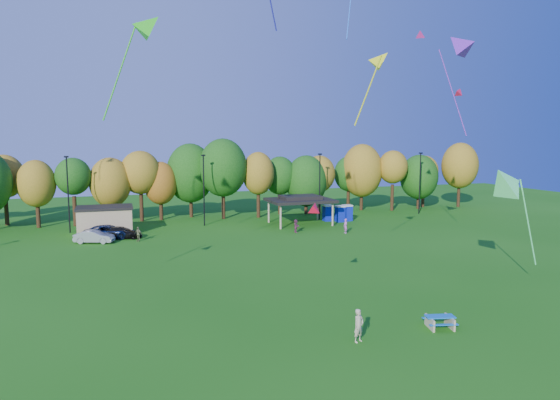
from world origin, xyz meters
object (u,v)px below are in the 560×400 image
object	(u,v)px
porta_potties	(338,213)
picnic_table	(440,321)
car_b	(94,237)
car_c	(109,232)
kite_flyer	(359,326)
car_d	(121,233)

from	to	relation	value
porta_potties	picnic_table	bearing A→B (deg)	-106.15
car_b	car_c	size ratio (longest dim) A/B	0.77
porta_potties	picnic_table	distance (m)	38.56
car_b	kite_flyer	bearing A→B (deg)	-136.91
picnic_table	car_d	bearing A→B (deg)	130.77
car_c	porta_potties	bearing A→B (deg)	-74.11
porta_potties	kite_flyer	distance (m)	40.71
picnic_table	porta_potties	bearing A→B (deg)	87.40
porta_potties	picnic_table	world-z (taller)	porta_potties
kite_flyer	picnic_table	bearing A→B (deg)	-18.93
car_b	car_c	distance (m)	2.67
porta_potties	car_b	xyz separation A→B (m)	(-30.86, -4.88, -0.42)
porta_potties	car_d	world-z (taller)	porta_potties
porta_potties	car_d	size ratio (longest dim) A/B	0.83
car_b	car_d	bearing A→B (deg)	-40.75
porta_potties	car_d	xyz separation A→B (m)	(-28.10, -3.25, -0.44)
porta_potties	car_b	distance (m)	31.25
car_b	car_c	bearing A→B (deg)	-14.30
car_b	car_d	size ratio (longest dim) A/B	0.91
picnic_table	car_b	world-z (taller)	car_b
porta_potties	car_c	xyz separation A→B (m)	(-29.40, -2.64, -0.36)
car_c	car_d	size ratio (longest dim) A/B	1.17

